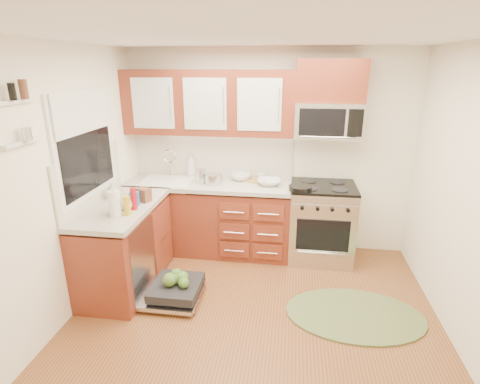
% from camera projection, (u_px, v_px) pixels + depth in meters
% --- Properties ---
extents(floor, '(3.50, 3.50, 0.00)m').
position_uv_depth(floor, '(253.00, 326.00, 3.48)').
color(floor, brown).
rests_on(floor, ground).
extents(ceiling, '(3.50, 3.50, 0.00)m').
position_uv_depth(ceiling, '(256.00, 36.00, 2.67)').
color(ceiling, white).
rests_on(ceiling, ground).
extents(wall_back, '(3.50, 0.04, 2.50)m').
position_uv_depth(wall_back, '(269.00, 153.00, 4.72)').
color(wall_back, white).
rests_on(wall_back, ground).
extents(wall_front, '(3.50, 0.04, 2.50)m').
position_uv_depth(wall_front, '(206.00, 354.00, 1.44)').
color(wall_front, white).
rests_on(wall_front, ground).
extents(wall_left, '(0.04, 3.50, 2.50)m').
position_uv_depth(wall_left, '(58.00, 190.00, 3.31)').
color(wall_left, white).
rests_on(wall_left, ground).
extents(base_cabinet_back, '(2.05, 0.60, 0.85)m').
position_uv_depth(base_cabinet_back, '(209.00, 219.00, 4.80)').
color(base_cabinet_back, maroon).
rests_on(base_cabinet_back, ground).
extents(base_cabinet_left, '(0.60, 1.25, 0.85)m').
position_uv_depth(base_cabinet_left, '(125.00, 249.00, 4.03)').
color(base_cabinet_left, maroon).
rests_on(base_cabinet_left, ground).
extents(countertop_back, '(2.07, 0.64, 0.05)m').
position_uv_depth(countertop_back, '(208.00, 184.00, 4.64)').
color(countertop_back, '#AEA89F').
rests_on(countertop_back, base_cabinet_back).
extents(countertop_left, '(0.64, 1.27, 0.05)m').
position_uv_depth(countertop_left, '(121.00, 208.00, 3.88)').
color(countertop_left, '#AEA89F').
rests_on(countertop_left, base_cabinet_left).
extents(backsplash_back, '(2.05, 0.02, 0.57)m').
position_uv_depth(backsplash_back, '(213.00, 154.00, 4.81)').
color(backsplash_back, silver).
rests_on(backsplash_back, ground).
extents(backsplash_left, '(0.02, 1.25, 0.57)m').
position_uv_depth(backsplash_left, '(91.00, 178.00, 3.82)').
color(backsplash_left, silver).
rests_on(backsplash_left, ground).
extents(upper_cabinets, '(2.05, 0.35, 0.75)m').
position_uv_depth(upper_cabinets, '(208.00, 103.00, 4.45)').
color(upper_cabinets, maroon).
rests_on(upper_cabinets, ground).
extents(cabinet_over_mw, '(0.76, 0.35, 0.47)m').
position_uv_depth(cabinet_over_mw, '(331.00, 81.00, 4.18)').
color(cabinet_over_mw, maroon).
rests_on(cabinet_over_mw, ground).
extents(range, '(0.76, 0.64, 0.95)m').
position_uv_depth(range, '(321.00, 222.00, 4.58)').
color(range, silver).
rests_on(range, ground).
extents(microwave, '(0.76, 0.38, 0.40)m').
position_uv_depth(microwave, '(328.00, 120.00, 4.29)').
color(microwave, silver).
rests_on(microwave, ground).
extents(sink, '(0.62, 0.50, 0.26)m').
position_uv_depth(sink, '(167.00, 190.00, 4.72)').
color(sink, white).
rests_on(sink, ground).
extents(dishwasher, '(0.70, 0.60, 0.20)m').
position_uv_depth(dishwasher, '(173.00, 291.00, 3.85)').
color(dishwasher, silver).
rests_on(dishwasher, ground).
extents(window, '(0.03, 1.05, 1.05)m').
position_uv_depth(window, '(85.00, 145.00, 3.68)').
color(window, white).
rests_on(window, ground).
extents(window_blind, '(0.02, 0.96, 0.40)m').
position_uv_depth(window_blind, '(83.00, 112.00, 3.57)').
color(window_blind, white).
rests_on(window_blind, ground).
extents(shelf_upper, '(0.04, 0.40, 0.03)m').
position_uv_depth(shelf_upper, '(16.00, 102.00, 2.72)').
color(shelf_upper, white).
rests_on(shelf_upper, ground).
extents(shelf_lower, '(0.04, 0.40, 0.03)m').
position_uv_depth(shelf_lower, '(24.00, 142.00, 2.82)').
color(shelf_lower, white).
rests_on(shelf_lower, ground).
extents(rug, '(1.35, 0.90, 0.02)m').
position_uv_depth(rug, '(355.00, 315.00, 3.62)').
color(rug, '#637542').
rests_on(rug, ground).
extents(skillet, '(0.35, 0.35, 0.05)m').
position_uv_depth(skillet, '(300.00, 188.00, 4.26)').
color(skillet, black).
rests_on(skillet, range).
extents(stock_pot, '(0.27, 0.27, 0.13)m').
position_uv_depth(stock_pot, '(214.00, 179.00, 4.53)').
color(stock_pot, silver).
rests_on(stock_pot, countertop_back).
extents(cutting_board, '(0.32, 0.25, 0.02)m').
position_uv_depth(cutting_board, '(256.00, 181.00, 4.65)').
color(cutting_board, '#A5804B').
rests_on(cutting_board, countertop_back).
extents(canister, '(0.14, 0.14, 0.18)m').
position_uv_depth(canister, '(201.00, 176.00, 4.56)').
color(canister, silver).
rests_on(canister, countertop_back).
extents(paper_towel_roll, '(0.15, 0.15, 0.25)m').
position_uv_depth(paper_towel_roll, '(115.00, 203.00, 3.57)').
color(paper_towel_roll, white).
rests_on(paper_towel_roll, countertop_left).
extents(mustard_bottle, '(0.08, 0.08, 0.19)m').
position_uv_depth(mustard_bottle, '(127.00, 206.00, 3.59)').
color(mustard_bottle, gold).
rests_on(mustard_bottle, countertop_left).
extents(red_bottle, '(0.06, 0.06, 0.23)m').
position_uv_depth(red_bottle, '(134.00, 199.00, 3.72)').
color(red_bottle, '#AE0E1C').
rests_on(red_bottle, countertop_left).
extents(wooden_box, '(0.17, 0.15, 0.14)m').
position_uv_depth(wooden_box, '(144.00, 195.00, 3.97)').
color(wooden_box, brown).
rests_on(wooden_box, countertop_left).
extents(blue_carton, '(0.10, 0.07, 0.15)m').
position_uv_depth(blue_carton, '(134.00, 199.00, 3.84)').
color(blue_carton, '#2874BB').
rests_on(blue_carton, countertop_left).
extents(bowl_a, '(0.31, 0.31, 0.07)m').
position_uv_depth(bowl_a, '(269.00, 182.00, 4.52)').
color(bowl_a, '#999999').
rests_on(bowl_a, countertop_back).
extents(bowl_b, '(0.26, 0.26, 0.08)m').
position_uv_depth(bowl_b, '(241.00, 177.00, 4.72)').
color(bowl_b, '#999999').
rests_on(bowl_b, countertop_back).
extents(cup, '(0.14, 0.14, 0.09)m').
position_uv_depth(cup, '(262.00, 176.00, 4.72)').
color(cup, '#999999').
rests_on(cup, countertop_back).
extents(soap_bottle_a, '(0.14, 0.14, 0.31)m').
position_uv_depth(soap_bottle_a, '(191.00, 164.00, 4.84)').
color(soap_bottle_a, '#999999').
rests_on(soap_bottle_a, countertop_back).
extents(soap_bottle_b, '(0.08, 0.09, 0.19)m').
position_uv_depth(soap_bottle_b, '(112.00, 190.00, 4.04)').
color(soap_bottle_b, '#999999').
rests_on(soap_bottle_b, countertop_left).
extents(soap_bottle_c, '(0.17, 0.17, 0.18)m').
position_uv_depth(soap_bottle_c, '(126.00, 201.00, 3.74)').
color(soap_bottle_c, '#999999').
rests_on(soap_bottle_c, countertop_left).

